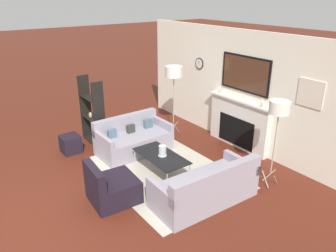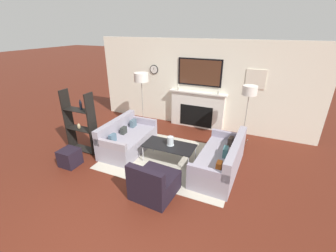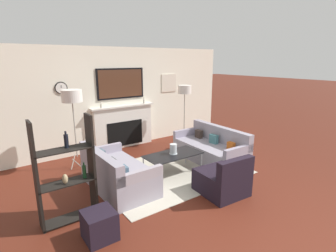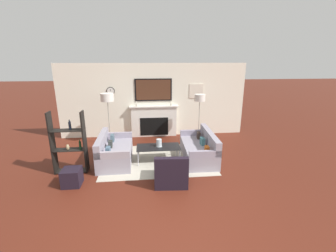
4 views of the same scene
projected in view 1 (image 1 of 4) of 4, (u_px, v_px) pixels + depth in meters
name	position (u px, v px, depth m)	size (l,w,h in m)	color
ground_plane	(42.00, 219.00, 5.37)	(60.00, 60.00, 0.00)	#541F13
fireplace_wall	(244.00, 97.00, 7.49)	(6.91, 0.28, 2.70)	white
area_rug	(164.00, 173.00, 6.72)	(3.08, 2.27, 0.01)	#BCB5A2
couch_left	(133.00, 140.00, 7.54)	(0.90, 1.66, 0.79)	#968F9D
couch_right	(206.00, 188.00, 5.69)	(0.90, 1.90, 0.80)	#968F9D
armchair	(111.00, 188.00, 5.74)	(0.81, 0.85, 0.76)	black
coffee_table	(161.00, 157.00, 6.50)	(1.23, 0.61, 0.44)	black
hurricane_candle	(162.00, 151.00, 6.45)	(0.18, 0.18, 0.22)	silver
floor_lamp_left	(174.00, 72.00, 8.02)	(0.43, 0.43, 1.77)	#9E998E
floor_lamp_right	(279.00, 109.00, 5.75)	(0.36, 0.36, 1.69)	#9E998E
shelf_unit	(92.00, 113.00, 7.84)	(0.82, 0.28, 1.60)	black
ottoman	(71.00, 144.00, 7.53)	(0.41, 0.41, 0.40)	black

